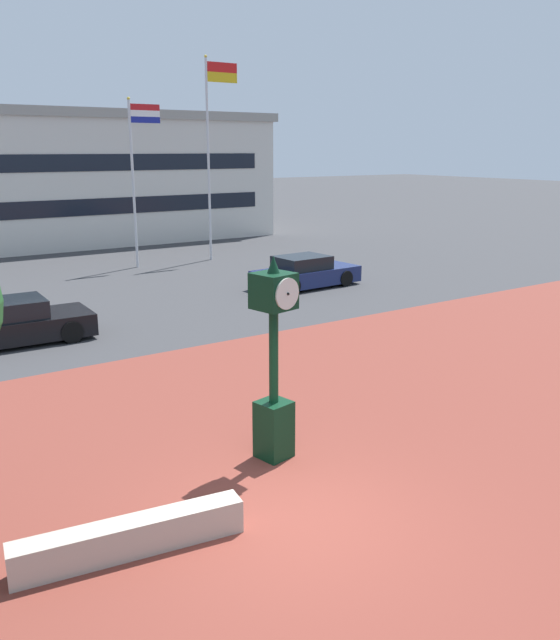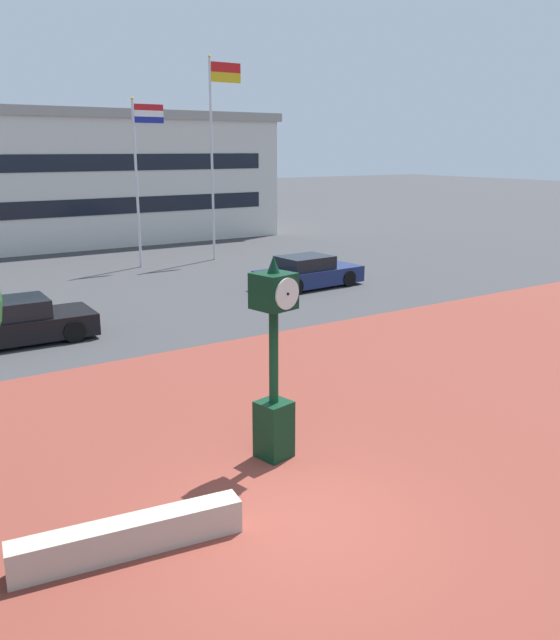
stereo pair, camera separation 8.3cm
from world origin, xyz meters
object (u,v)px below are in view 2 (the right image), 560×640
object	(u,v)px
car_street_mid	(20,322)
civic_building	(19,176)
flagpole_primary	(139,170)
flagpole_secondary	(215,143)
street_clock	(274,366)
car_street_near	(308,273)

from	to	relation	value
car_street_mid	civic_building	size ratio (longest dim) A/B	0.14
car_street_mid	flagpole_primary	distance (m)	13.15
flagpole_secondary	civic_building	bearing A→B (deg)	113.33
street_clock	flagpole_secondary	bearing A→B (deg)	52.91
car_street_mid	civic_building	distance (m)	24.99
flagpole_secondary	civic_building	world-z (taller)	flagpole_secondary
civic_building	flagpole_secondary	bearing A→B (deg)	-66.67
flagpole_secondary	civic_building	xyz separation A→B (m)	(-6.16, 14.29, -1.91)
flagpole_primary	civic_building	world-z (taller)	flagpole_primary
car_street_near	car_street_mid	xyz separation A→B (m)	(-11.49, -1.72, -0.00)
flagpole_primary	street_clock	bearing A→B (deg)	-105.65
flagpole_secondary	civic_building	size ratio (longest dim) A/B	0.34
car_street_mid	flagpole_secondary	distance (m)	16.14
flagpole_primary	civic_building	size ratio (longest dim) A/B	0.27
street_clock	civic_building	size ratio (longest dim) A/B	0.13
street_clock	flagpole_primary	bearing A→B (deg)	62.73
street_clock	car_street_mid	bearing A→B (deg)	90.13
flagpole_primary	flagpole_secondary	world-z (taller)	flagpole_secondary
flagpole_primary	flagpole_secondary	xyz separation A→B (m)	(3.94, 0.00, 1.21)
civic_building	street_clock	bearing A→B (deg)	-95.66
car_street_near	civic_building	distance (m)	23.43
flagpole_primary	flagpole_secondary	bearing A→B (deg)	0.00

